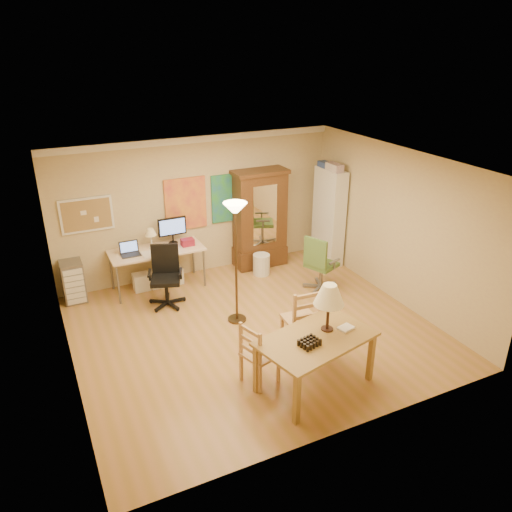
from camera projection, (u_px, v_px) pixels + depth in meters
name	position (u px, v px, depth m)	size (l,w,h in m)	color
floor	(254.00, 330.00, 8.06)	(5.50, 5.50, 0.00)	#A37A3A
crown_molding	(195.00, 139.00, 9.03)	(5.50, 0.08, 0.12)	white
corkboard	(87.00, 215.00, 8.69)	(0.90, 0.04, 0.62)	#A2884C
art_panel_left	(186.00, 204.00, 9.42)	(0.80, 0.04, 1.00)	yellow
art_panel_right	(230.00, 198.00, 9.77)	(0.75, 0.04, 0.95)	teal
dining_table	(321.00, 325.00, 6.49)	(1.69, 1.24, 1.43)	olive
ladder_chair_back	(302.00, 321.00, 7.39)	(0.51, 0.49, 1.04)	tan
ladder_chair_left	(258.00, 355.00, 6.68)	(0.52, 0.53, 0.92)	tan
torchiere_lamp	(235.00, 228.00, 7.68)	(0.37, 0.37, 2.05)	#402D19
computer_desk	(159.00, 264.00, 9.29)	(1.70, 0.74, 1.28)	beige
office_chair_black	(167.00, 289.00, 8.74)	(0.66, 0.66, 1.07)	black
office_chair_green	(320.00, 275.00, 9.24)	(0.66, 0.66, 1.08)	slate
drawer_cart	(73.00, 281.00, 8.83)	(0.37, 0.45, 0.75)	slate
armoire	(260.00, 225.00, 10.03)	(1.08, 0.51, 1.99)	#38200F
bookshelf	(329.00, 217.00, 10.16)	(0.30, 0.79, 1.97)	white
wastebin	(261.00, 264.00, 9.88)	(0.34, 0.34, 0.42)	silver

